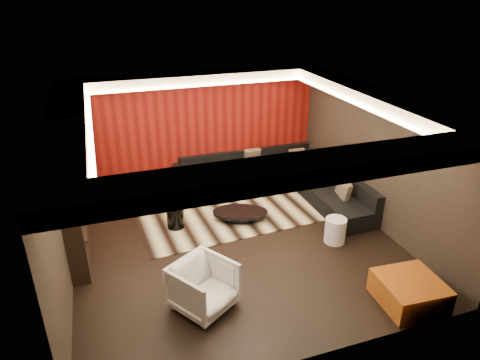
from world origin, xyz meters
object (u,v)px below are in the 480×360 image
object	(u,v)px
coffee_table	(240,215)
orange_ottoman	(409,291)
drum_stool	(175,218)
white_side_table	(335,230)
armchair	(204,287)
sectional_sofa	(279,181)

from	to	relation	value
coffee_table	orange_ottoman	xyz separation A→B (m)	(1.70, -3.30, 0.09)
drum_stool	orange_ottoman	bearing A→B (deg)	-48.31
coffee_table	white_side_table	size ratio (longest dim) A/B	2.31
drum_stool	orange_ottoman	size ratio (longest dim) A/B	0.45
drum_stool	orange_ottoman	xyz separation A→B (m)	(3.06, -3.44, -0.02)
drum_stool	armchair	xyz separation A→B (m)	(-0.04, -2.50, 0.17)
white_side_table	sectional_sofa	size ratio (longest dim) A/B	0.14
orange_ottoman	sectional_sofa	bearing A→B (deg)	94.44
white_side_table	sectional_sofa	distance (m)	2.45
armchair	white_side_table	bearing A→B (deg)	-13.77
coffee_table	sectional_sofa	world-z (taller)	sectional_sofa
sectional_sofa	armchair	bearing A→B (deg)	-128.88
armchair	sectional_sofa	distance (m)	4.41
armchair	sectional_sofa	world-z (taller)	armchair
white_side_table	sectional_sofa	xyz separation A→B (m)	(-0.12, 2.45, 0.01)
coffee_table	sectional_sofa	distance (m)	1.73
white_side_table	orange_ottoman	world-z (taller)	white_side_table
white_side_table	armchair	world-z (taller)	armchair
coffee_table	drum_stool	xyz separation A→B (m)	(-1.37, 0.14, 0.11)
coffee_table	white_side_table	world-z (taller)	white_side_table
drum_stool	armchair	world-z (taller)	armchair
white_side_table	coffee_table	bearing A→B (deg)	136.97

